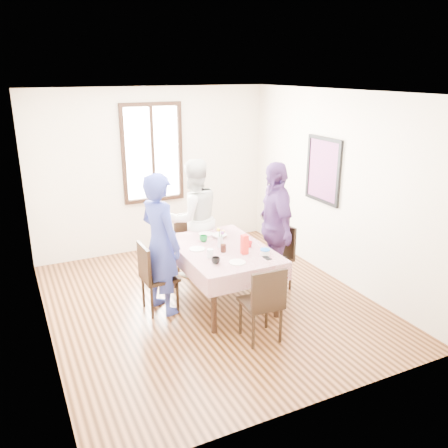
# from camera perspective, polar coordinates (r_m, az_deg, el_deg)

# --- Properties ---
(ground) EXTENTS (4.50, 4.50, 0.00)m
(ground) POSITION_cam_1_polar(r_m,az_deg,el_deg) (6.32, -1.85, -9.48)
(ground) COLOR black
(ground) RESTS_ON ground
(back_wall) EXTENTS (4.00, 0.00, 4.00)m
(back_wall) POSITION_cam_1_polar(r_m,az_deg,el_deg) (7.87, -8.67, 6.41)
(back_wall) COLOR beige
(back_wall) RESTS_ON ground
(right_wall) EXTENTS (0.00, 4.50, 4.50)m
(right_wall) POSITION_cam_1_polar(r_m,az_deg,el_deg) (6.84, 13.57, 4.31)
(right_wall) COLOR beige
(right_wall) RESTS_ON ground
(window_frame) EXTENTS (1.02, 0.06, 1.62)m
(window_frame) POSITION_cam_1_polar(r_m,az_deg,el_deg) (7.79, -8.73, 8.54)
(window_frame) COLOR black
(window_frame) RESTS_ON back_wall
(window_pane) EXTENTS (0.90, 0.02, 1.50)m
(window_pane) POSITION_cam_1_polar(r_m,az_deg,el_deg) (7.80, -8.75, 8.55)
(window_pane) COLOR white
(window_pane) RESTS_ON back_wall
(art_poster) EXTENTS (0.04, 0.76, 0.96)m
(art_poster) POSITION_cam_1_polar(r_m,az_deg,el_deg) (7.01, 12.03, 6.44)
(art_poster) COLOR red
(art_poster) RESTS_ON right_wall
(dining_table) EXTENTS (0.98, 1.46, 0.75)m
(dining_table) POSITION_cam_1_polar(r_m,az_deg,el_deg) (6.18, -0.20, -6.26)
(dining_table) COLOR black
(dining_table) RESTS_ON ground
(tablecloth) EXTENTS (1.10, 1.58, 0.01)m
(tablecloth) POSITION_cam_1_polar(r_m,az_deg,el_deg) (6.03, -0.21, -2.97)
(tablecloth) COLOR #5A000F
(tablecloth) RESTS_ON dining_table
(chair_left) EXTENTS (0.43, 0.43, 0.91)m
(chair_left) POSITION_cam_1_polar(r_m,az_deg,el_deg) (5.99, -7.87, -6.43)
(chair_left) COLOR black
(chair_left) RESTS_ON ground
(chair_right) EXTENTS (0.48, 0.48, 0.91)m
(chair_right) POSITION_cam_1_polar(r_m,az_deg,el_deg) (6.55, 6.09, -4.15)
(chair_right) COLOR black
(chair_right) RESTS_ON ground
(chair_far) EXTENTS (0.47, 0.47, 0.91)m
(chair_far) POSITION_cam_1_polar(r_m,az_deg,el_deg) (7.00, -3.75, -2.57)
(chair_far) COLOR black
(chair_far) RESTS_ON ground
(chair_near) EXTENTS (0.44, 0.44, 0.91)m
(chair_near) POSITION_cam_1_polar(r_m,az_deg,el_deg) (5.35, 4.50, -9.50)
(chair_near) COLOR black
(chair_near) RESTS_ON ground
(person_left) EXTENTS (0.61, 0.76, 1.80)m
(person_left) POSITION_cam_1_polar(r_m,az_deg,el_deg) (5.83, -7.86, -2.42)
(person_left) COLOR navy
(person_left) RESTS_ON ground
(person_far) EXTENTS (0.90, 0.73, 1.75)m
(person_far) POSITION_cam_1_polar(r_m,az_deg,el_deg) (6.84, -3.77, 0.68)
(person_far) COLOR beige
(person_far) RESTS_ON ground
(person_right) EXTENTS (0.67, 1.14, 1.81)m
(person_right) POSITION_cam_1_polar(r_m,az_deg,el_deg) (6.38, 6.06, -0.44)
(person_right) COLOR #54316D
(person_right) RESTS_ON ground
(mug_black) EXTENTS (0.10, 0.10, 0.08)m
(mug_black) POSITION_cam_1_polar(r_m,az_deg,el_deg) (5.53, -1.00, -4.47)
(mug_black) COLOR black
(mug_black) RESTS_ON tablecloth
(mug_flag) EXTENTS (0.12, 0.12, 0.08)m
(mug_flag) POSITION_cam_1_polar(r_m,az_deg,el_deg) (6.05, 3.08, -2.48)
(mug_flag) COLOR red
(mug_flag) RESTS_ON tablecloth
(mug_green) EXTENTS (0.15, 0.15, 0.08)m
(mug_green) POSITION_cam_1_polar(r_m,az_deg,el_deg) (6.24, -2.52, -1.78)
(mug_green) COLOR #0C7226
(mug_green) RESTS_ON tablecloth
(serving_bowl) EXTENTS (0.23, 0.23, 0.05)m
(serving_bowl) POSITION_cam_1_polar(r_m,az_deg,el_deg) (6.38, -0.57, -1.46)
(serving_bowl) COLOR white
(serving_bowl) RESTS_ON tablecloth
(juice_carton) EXTENTS (0.08, 0.08, 0.24)m
(juice_carton) POSITION_cam_1_polar(r_m,az_deg,el_deg) (5.80, 2.52, -2.51)
(juice_carton) COLOR red
(juice_carton) RESTS_ON tablecloth
(butter_tub) EXTENTS (0.12, 0.12, 0.06)m
(butter_tub) POSITION_cam_1_polar(r_m,az_deg,el_deg) (5.82, 5.03, -3.46)
(butter_tub) COLOR white
(butter_tub) RESTS_ON tablecloth
(jam_jar) EXTENTS (0.07, 0.07, 0.10)m
(jam_jar) POSITION_cam_1_polar(r_m,az_deg,el_deg) (5.87, -0.09, -2.98)
(jam_jar) COLOR black
(jam_jar) RESTS_ON tablecloth
(drinking_glass) EXTENTS (0.08, 0.08, 0.11)m
(drinking_glass) POSITION_cam_1_polar(r_m,az_deg,el_deg) (5.70, -1.69, -3.61)
(drinking_glass) COLOR silver
(drinking_glass) RESTS_ON tablecloth
(smartphone) EXTENTS (0.07, 0.14, 0.01)m
(smartphone) POSITION_cam_1_polar(r_m,az_deg,el_deg) (5.73, 5.24, -4.14)
(smartphone) COLOR black
(smartphone) RESTS_ON tablecloth
(flower_vase) EXTENTS (0.07, 0.07, 0.15)m
(flower_vase) POSITION_cam_1_polar(r_m,az_deg,el_deg) (6.02, -0.44, -2.20)
(flower_vase) COLOR silver
(flower_vase) RESTS_ON tablecloth
(plate_left) EXTENTS (0.20, 0.20, 0.01)m
(plate_left) POSITION_cam_1_polar(r_m,az_deg,el_deg) (5.98, -3.31, -3.06)
(plate_left) COLOR white
(plate_left) RESTS_ON tablecloth
(plate_far) EXTENTS (0.20, 0.20, 0.01)m
(plate_far) POSITION_cam_1_polar(r_m,az_deg,el_deg) (6.51, -2.25, -1.23)
(plate_far) COLOR white
(plate_far) RESTS_ON tablecloth
(plate_near) EXTENTS (0.20, 0.20, 0.01)m
(plate_near) POSITION_cam_1_polar(r_m,az_deg,el_deg) (5.57, 1.62, -4.68)
(plate_near) COLOR white
(plate_near) RESTS_ON tablecloth
(butter_lid) EXTENTS (0.12, 0.12, 0.01)m
(butter_lid) POSITION_cam_1_polar(r_m,az_deg,el_deg) (5.81, 5.04, -3.13)
(butter_lid) COLOR blue
(butter_lid) RESTS_ON butter_tub
(flower_bunch) EXTENTS (0.09, 0.09, 0.10)m
(flower_bunch) POSITION_cam_1_polar(r_m,az_deg,el_deg) (5.98, -0.44, -1.09)
(flower_bunch) COLOR yellow
(flower_bunch) RESTS_ON flower_vase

